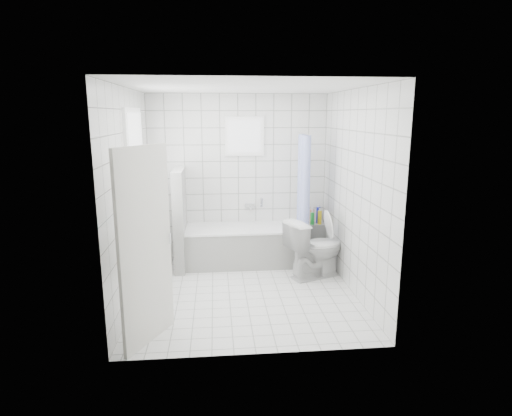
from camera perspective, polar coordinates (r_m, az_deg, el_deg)
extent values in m
plane|color=white|center=(5.73, -1.42, -11.11)|extent=(3.00, 3.00, 0.00)
plane|color=white|center=(5.27, -1.57, 15.82)|extent=(3.00, 3.00, 0.00)
cube|color=white|center=(6.82, -2.37, 4.08)|extent=(2.80, 0.02, 2.60)
cube|color=white|center=(3.89, 0.05, -2.27)|extent=(2.80, 0.02, 2.60)
cube|color=white|center=(5.44, -16.38, 1.45)|extent=(0.02, 3.00, 2.60)
cube|color=white|center=(5.62, 12.91, 1.98)|extent=(0.02, 3.00, 2.60)
cube|color=white|center=(5.67, -15.56, 5.01)|extent=(0.01, 0.90, 1.40)
cube|color=white|center=(6.72, -1.53, 9.53)|extent=(0.50, 0.01, 0.50)
cube|color=white|center=(5.80, -14.70, -2.24)|extent=(0.18, 1.02, 0.08)
cube|color=silver|center=(4.37, -14.50, -5.10)|extent=(0.41, 0.72, 2.00)
cube|color=white|center=(6.69, -1.38, -5.09)|extent=(1.83, 0.75, 0.55)
cube|color=white|center=(6.61, -1.39, -2.69)|extent=(1.85, 0.77, 0.03)
cube|color=white|center=(6.53, -10.07, -1.41)|extent=(0.15, 0.85, 1.50)
cube|color=white|center=(7.10, 7.68, -4.17)|extent=(0.40, 0.24, 0.55)
imported|color=white|center=(6.15, 7.91, -5.32)|extent=(0.95, 0.75, 0.85)
cylinder|color=silver|center=(6.48, 6.31, 9.80)|extent=(0.02, 0.80, 0.02)
cube|color=silver|center=(6.88, -0.77, 0.35)|extent=(0.18, 0.06, 0.06)
imported|color=white|center=(5.91, -14.47, 0.07)|extent=(0.15, 0.15, 0.33)
imported|color=#B85C99|center=(6.02, -14.29, -0.37)|extent=(0.12, 0.12, 0.19)
imported|color=#37D1F9|center=(5.62, -14.93, -1.39)|extent=(0.10, 0.10, 0.17)
imported|color=white|center=(5.74, -14.72, -1.11)|extent=(0.18, 0.18, 0.17)
cylinder|color=#1620B4|center=(7.02, 8.30, -0.93)|extent=(0.06, 0.06, 0.27)
cylinder|color=yellow|center=(6.95, 8.48, -1.26)|extent=(0.06, 0.06, 0.22)
cylinder|color=#BD3816|center=(7.02, 7.49, -1.10)|extent=(0.06, 0.06, 0.22)
cylinder|color=green|center=(6.92, 7.52, -1.38)|extent=(0.06, 0.06, 0.20)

